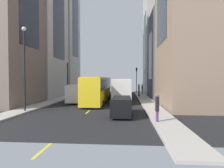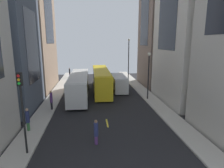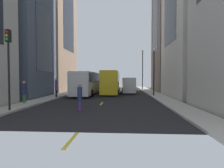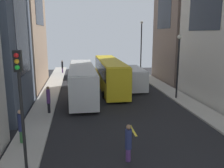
% 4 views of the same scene
% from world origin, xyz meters
% --- Properties ---
extents(ground_plane, '(39.91, 39.91, 0.00)m').
position_xyz_m(ground_plane, '(0.00, 0.00, 0.00)').
color(ground_plane, black).
extents(sidewalk_west, '(2.10, 44.00, 0.15)m').
position_xyz_m(sidewalk_west, '(-6.90, 0.00, 0.07)').
color(sidewalk_west, '#B2ADA3').
rests_on(sidewalk_west, ground).
extents(sidewalk_east, '(2.10, 44.00, 0.15)m').
position_xyz_m(sidewalk_east, '(6.90, 0.00, 0.07)').
color(sidewalk_east, '#B2ADA3').
rests_on(sidewalk_east, ground).
extents(lane_stripe_1, '(0.16, 2.00, 0.01)m').
position_xyz_m(lane_stripe_1, '(0.00, -10.50, 0.01)').
color(lane_stripe_1, yellow).
rests_on(lane_stripe_1, ground).
extents(lane_stripe_2, '(0.16, 2.00, 0.01)m').
position_xyz_m(lane_stripe_2, '(0.00, 0.00, 0.01)').
color(lane_stripe_2, yellow).
rests_on(lane_stripe_2, ground).
extents(lane_stripe_3, '(0.16, 2.00, 0.01)m').
position_xyz_m(lane_stripe_3, '(0.00, 10.50, 0.01)').
color(lane_stripe_3, yellow).
rests_on(lane_stripe_3, ground).
extents(lane_stripe_4, '(0.16, 2.00, 0.01)m').
position_xyz_m(lane_stripe_4, '(0.00, 21.00, 0.01)').
color(lane_stripe_4, yellow).
rests_on(lane_stripe_4, ground).
extents(building_west_1, '(6.16, 8.19, 14.89)m').
position_xyz_m(building_west_1, '(-11.20, -5.07, 7.45)').
color(building_west_1, '#4C5666').
rests_on(building_west_1, ground).
extents(city_bus_white, '(2.81, 12.68, 3.35)m').
position_xyz_m(city_bus_white, '(-3.28, -0.64, 2.01)').
color(city_bus_white, silver).
rests_on(city_bus_white, ground).
extents(streetcar_yellow, '(2.70, 13.24, 3.59)m').
position_xyz_m(streetcar_yellow, '(0.15, 2.46, 2.12)').
color(streetcar_yellow, yellow).
rests_on(streetcar_yellow, ground).
extents(delivery_van_white, '(2.25, 6.19, 2.58)m').
position_xyz_m(delivery_van_white, '(3.08, 2.22, 1.52)').
color(delivery_van_white, white).
rests_on(delivery_van_white, ground).
extents(car_black_0, '(1.90, 4.68, 1.66)m').
position_xyz_m(car_black_0, '(-3.47, 12.09, 0.98)').
color(car_black_0, black).
rests_on(car_black_0, ground).
extents(pedestrian_walking_far, '(0.36, 0.36, 2.08)m').
position_xyz_m(pedestrian_walking_far, '(-1.22, -14.47, 1.10)').
color(pedestrian_walking_far, '#593372').
rests_on(pedestrian_walking_far, ground).
extents(pedestrian_crossing_mid, '(0.29, 0.29, 2.10)m').
position_xyz_m(pedestrian_crossing_mid, '(-6.23, 15.05, 1.28)').
color(pedestrian_crossing_mid, '#593372').
rests_on(pedestrian_crossing_mid, ground).
extents(pedestrian_crossing_near, '(0.34, 0.34, 2.10)m').
position_xyz_m(pedestrian_crossing_near, '(-7.25, -11.62, 1.27)').
color(pedestrian_crossing_near, '#336B38').
rests_on(pedestrian_crossing_near, ground).
extents(pedestrian_waiting_curb, '(0.32, 0.32, 2.29)m').
position_xyz_m(pedestrian_waiting_curb, '(-6.22, -6.13, 1.39)').
color(pedestrian_waiting_curb, black).
rests_on(pedestrian_waiting_curb, ground).
extents(traffic_light_near_corner, '(0.32, 0.44, 5.88)m').
position_xyz_m(traffic_light_near_corner, '(-6.25, -15.40, 4.24)').
color(traffic_light_near_corner, black).
rests_on(traffic_light_near_corner, ground).
extents(streetlamp_near, '(0.44, 0.44, 6.45)m').
position_xyz_m(streetlamp_near, '(6.35, -3.14, 4.15)').
color(streetlamp_near, black).
rests_on(streetlamp_near, ground).
extents(streetlamp_far, '(0.44, 0.44, 8.47)m').
position_xyz_m(streetlamp_far, '(6.35, 11.00, 5.22)').
color(streetlamp_far, black).
rests_on(streetlamp_far, ground).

